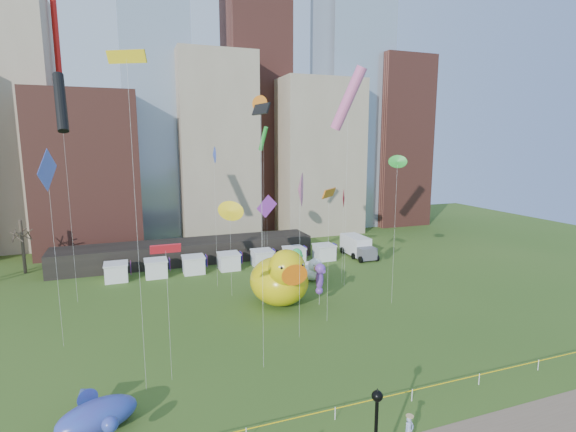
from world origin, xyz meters
name	(u,v)px	position (x,y,z in m)	size (l,w,h in m)	color
ground	(335,420)	(0.00, 0.00, 0.00)	(160.00, 160.00, 0.00)	#32551A
skyline	(204,124)	(2.25, 61.06, 21.44)	(101.00, 23.00, 68.00)	brown
crane_right	(335,2)	(30.89, 64.00, 46.90)	(23.00, 1.00, 76.00)	red
pavilion	(188,252)	(-4.00, 42.00, 1.60)	(38.00, 6.00, 3.20)	black
vendor_tents	(229,262)	(1.02, 36.00, 1.11)	(33.24, 2.80, 2.40)	white
caution_tape	(335,410)	(0.00, 0.00, 0.68)	(50.00, 0.06, 0.90)	white
big_duck	(281,278)	(3.38, 20.39, 3.12)	(6.61, 8.85, 6.79)	yellow
small_duck	(312,270)	(10.18, 27.28, 1.46)	(3.22, 4.21, 3.18)	white
seahorse_green	(296,262)	(6.50, 23.61, 3.86)	(1.57, 1.83, 5.50)	silver
seahorse_purple	(320,276)	(7.45, 18.88, 3.34)	(1.21, 1.52, 4.80)	silver
whale_inflatable	(96,414)	(-14.58, 4.44, 1.01)	(5.61, 6.28, 2.21)	#3B3591
lamppost	(376,427)	(-0.55, -5.72, 3.44)	(0.59, 0.59, 5.64)	black
box_truck	(357,246)	(21.80, 36.00, 1.63)	(3.15, 7.49, 3.17)	white
woman	(409,431)	(3.11, -3.64, 0.91)	(0.65, 0.43, 1.78)	silver
kite_0	(344,200)	(13.40, 25.00, 10.83)	(1.30, 1.97, 12.18)	silver
kite_1	(300,190)	(2.32, 12.12, 13.86)	(1.59, 2.85, 15.36)	silver
kite_2	(261,112)	(-2.41, 8.10, 20.17)	(0.73, 2.64, 20.77)	silver
kite_3	(263,139)	(5.24, 32.53, 18.39)	(1.09, 1.95, 20.03)	silver
kite_4	(127,61)	(-11.47, 7.98, 23.17)	(2.51, 1.64, 23.84)	silver
kite_5	(47,172)	(-18.11, 17.75, 15.53)	(1.02, 3.41, 17.47)	silver
kite_6	(329,194)	(6.33, 14.57, 13.05)	(2.32, 2.25, 13.56)	silver
kite_7	(267,207)	(5.08, 30.68, 9.58)	(3.01, 0.48, 11.18)	silver
kite_8	(166,250)	(-9.57, 8.70, 10.26)	(2.19, 0.36, 10.68)	silver
kite_9	(348,99)	(13.03, 23.67, 23.04)	(3.80, 4.15, 26.77)	silver
kite_10	(61,102)	(-18.03, 29.25, 22.11)	(1.64, 3.93, 25.36)	silver
kite_11	(397,163)	(15.35, 16.60, 15.83)	(1.01, 1.17, 16.62)	silver
kite_12	(230,211)	(-1.10, 25.14, 10.18)	(1.85, 1.84, 11.35)	silver
kite_13	(214,155)	(-1.99, 29.31, 16.44)	(0.43, 2.01, 17.47)	silver
kite_14	(260,104)	(1.46, 21.14, 21.83)	(0.83, 1.54, 22.75)	silver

